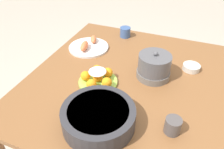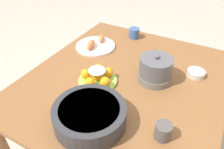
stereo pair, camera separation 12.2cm
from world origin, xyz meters
name	(u,v)px [view 2 (the right image)]	position (x,y,z in m)	size (l,w,h in m)	color
dining_table	(125,90)	(0.00, 0.00, 0.65)	(1.22, 1.08, 0.74)	brown
cake_plate	(97,77)	(0.11, -0.13, 0.78)	(0.22, 0.22, 0.09)	#99CC4C
serving_bowl	(90,115)	(0.38, 0.00, 0.79)	(0.33, 0.33, 0.09)	#2D2D33
sauce_bowl	(196,73)	(-0.22, 0.35, 0.76)	(0.10, 0.10, 0.03)	beige
seafood_platter	(95,45)	(-0.22, -0.35, 0.76)	(0.28, 0.28, 0.06)	silver
cup_near	(134,33)	(-0.49, -0.17, 0.78)	(0.08, 0.08, 0.07)	#38568E
cup_far	(163,131)	(0.30, 0.31, 0.78)	(0.07, 0.07, 0.08)	#4C4747
warming_pot	(155,70)	(-0.07, 0.15, 0.81)	(0.19, 0.19, 0.17)	#66605B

